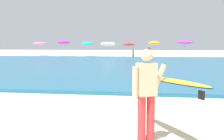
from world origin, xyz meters
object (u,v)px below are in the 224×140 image
object	(u,v)px
beach_umbrella_5	(154,43)
beachgoer_near_row_left	(149,51)
beachgoer_near_row_mid	(133,51)
beach_umbrella_6	(184,42)
beach_umbrella_3	(108,44)
beach_umbrella_4	(129,44)
beach_umbrella_1	(64,42)
beach_umbrella_2	(87,43)
beach_umbrella_0	(40,43)
surfer_with_board	(157,87)

from	to	relation	value
beach_umbrella_5	beachgoer_near_row_left	distance (m)	1.82
beachgoer_near_row_left	beachgoer_near_row_mid	xyz separation A→B (m)	(-2.30, 0.41, 0.00)
beach_umbrella_6	beachgoer_near_row_mid	bearing A→B (deg)	179.91
beach_umbrella_6	beachgoer_near_row_left	xyz separation A→B (m)	(-4.84, -0.40, -1.31)
beach_umbrella_3	beachgoer_near_row_left	bearing A→B (deg)	-5.96
beach_umbrella_4	beach_umbrella_6	xyz separation A→B (m)	(7.78, 0.17, 0.33)
beachgoer_near_row_left	beach_umbrella_1	bearing A→B (deg)	168.67
beach_umbrella_2	beachgoer_near_row_mid	bearing A→B (deg)	-13.28
beach_umbrella_5	beachgoer_near_row_left	world-z (taller)	beach_umbrella_5
beach_umbrella_1	beach_umbrella_4	bearing A→B (deg)	-13.21
beach_umbrella_6	beach_umbrella_5	bearing A→B (deg)	169.30
beach_umbrella_2	beach_umbrella_6	xyz separation A→B (m)	(14.31, -1.70, 0.19)
beach_umbrella_2	beach_umbrella_6	distance (m)	14.41
beach_umbrella_0	beachgoer_near_row_mid	bearing A→B (deg)	-8.84
beach_umbrella_1	beachgoer_near_row_left	bearing A→B (deg)	-11.33
beach_umbrella_2	beach_umbrella_6	world-z (taller)	beach_umbrella_6
beach_umbrella_0	beachgoer_near_row_mid	xyz separation A→B (m)	(15.09, -2.34, -1.15)
beach_umbrella_6	beach_umbrella_0	bearing A→B (deg)	173.95
beach_umbrella_1	beach_umbrella_2	world-z (taller)	beach_umbrella_1
surfer_with_board	beach_umbrella_1	distance (m)	38.22
beach_umbrella_4	beach_umbrella_5	bearing A→B (deg)	14.55
beach_umbrella_0	beach_umbrella_2	bearing A→B (deg)	-4.72
beach_umbrella_3	beachgoer_near_row_mid	distance (m)	3.83
beach_umbrella_6	beachgoer_near_row_left	distance (m)	5.03
beach_umbrella_3	beach_umbrella_4	bearing A→B (deg)	-7.38
beach_umbrella_4	beachgoer_near_row_mid	size ratio (longest dim) A/B	1.29
beach_umbrella_4	beachgoer_near_row_mid	xyz separation A→B (m)	(0.64, 0.18, -0.99)
beach_umbrella_3	beach_umbrella_4	size ratio (longest dim) A/B	1.10
beach_umbrella_4	surfer_with_board	bearing A→B (deg)	-84.42
surfer_with_board	beach_umbrella_1	world-z (taller)	beach_umbrella_1
beach_umbrella_1	beach_umbrella_2	bearing A→B (deg)	-8.40
beach_umbrella_3	beach_umbrella_2	bearing A→B (deg)	156.99
surfer_with_board	beachgoer_near_row_left	bearing A→B (deg)	90.54
beach_umbrella_1	beach_umbrella_5	size ratio (longest dim) A/B	1.10
beach_umbrella_2	beachgoer_near_row_left	xyz separation A→B (m)	(9.46, -2.10, -1.12)
beach_umbrella_0	beach_umbrella_1	distance (m)	4.00
beach_umbrella_5	beach_umbrella_6	distance (m)	4.20
beach_umbrella_4	beachgoer_near_row_left	bearing A→B (deg)	-4.48
beach_umbrella_4	beachgoer_near_row_left	size ratio (longest dim) A/B	1.29
beach_umbrella_1	surfer_with_board	bearing A→B (deg)	-68.99
beach_umbrella_4	beachgoer_near_row_mid	bearing A→B (deg)	15.87
beach_umbrella_1	beachgoer_near_row_left	size ratio (longest dim) A/B	1.60
beach_umbrella_0	beach_umbrella_1	size ratio (longest dim) A/B	0.91
beach_umbrella_3	beach_umbrella_0	bearing A→B (deg)	169.41
beach_umbrella_1	beach_umbrella_4	size ratio (longest dim) A/B	1.23
beach_umbrella_1	beach_umbrella_5	world-z (taller)	beach_umbrella_1
beach_umbrella_6	beachgoer_near_row_mid	world-z (taller)	beach_umbrella_6
surfer_with_board	beach_umbrella_4	xyz separation A→B (m)	(-3.25, 33.21, 0.81)
beach_umbrella_4	beach_umbrella_6	world-z (taller)	beach_umbrella_6
surfer_with_board	beach_umbrella_6	world-z (taller)	beach_umbrella_6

